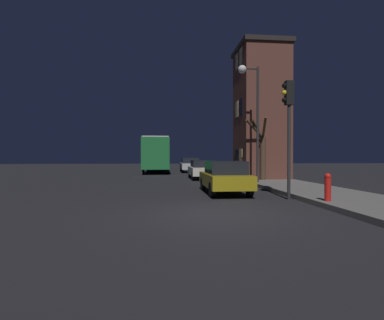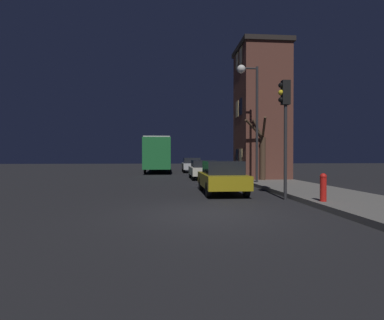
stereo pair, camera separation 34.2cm
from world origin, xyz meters
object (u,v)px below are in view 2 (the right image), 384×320
(bare_tree, at_px, (262,152))
(car_far_lane, at_px, (191,165))
(bus, at_px, (158,152))
(car_near_lane, at_px, (222,177))
(traffic_light, at_px, (285,114))
(fire_hydrant, at_px, (323,187))
(car_mid_lane, at_px, (203,169))
(streetlamp, at_px, (250,99))

(bare_tree, xyz_separation_m, car_far_lane, (-3.32, 12.62, -1.14))
(bus, relative_size, car_near_lane, 2.93)
(traffic_light, relative_size, fire_hydrant, 4.93)
(car_mid_lane, bearing_deg, bare_tree, -46.37)
(traffic_light, xyz_separation_m, bare_tree, (1.40, 7.08, -1.26))
(car_far_lane, distance_m, fire_hydrant, 21.51)
(bare_tree, relative_size, car_far_lane, 0.91)
(bus, bearing_deg, streetlamp, -70.27)
(bare_tree, relative_size, car_mid_lane, 0.95)
(streetlamp, height_order, car_mid_lane, streetlamp)
(fire_hydrant, bearing_deg, bus, 104.66)
(traffic_light, height_order, car_mid_lane, traffic_light)
(bare_tree, bearing_deg, car_far_lane, 104.72)
(car_near_lane, relative_size, fire_hydrant, 4.39)
(traffic_light, distance_m, bare_tree, 7.33)
(car_mid_lane, xyz_separation_m, car_far_lane, (-0.10, 9.24, 0.07))
(bus, bearing_deg, fire_hydrant, -75.34)
(streetlamp, distance_m, car_mid_lane, 6.72)
(streetlamp, distance_m, car_near_lane, 5.85)
(streetlamp, relative_size, car_near_lane, 1.65)
(car_far_lane, bearing_deg, car_mid_lane, -89.40)
(car_mid_lane, height_order, fire_hydrant, car_mid_lane)
(bare_tree, distance_m, car_far_lane, 13.10)
(bus, xyz_separation_m, car_far_lane, (3.41, -1.38, -1.27))
(bare_tree, height_order, car_far_lane, bare_tree)
(car_mid_lane, relative_size, car_far_lane, 0.96)
(car_near_lane, bearing_deg, streetlamp, 57.67)
(bare_tree, height_order, car_near_lane, bare_tree)
(bare_tree, xyz_separation_m, fire_hydrant, (-0.78, -8.74, -1.27))
(streetlamp, distance_m, fire_hydrant, 8.35)
(streetlamp, bearing_deg, car_far_lane, 98.66)
(car_mid_lane, distance_m, car_far_lane, 9.24)
(streetlamp, xyz_separation_m, car_mid_lane, (-2.06, 4.89, -4.12))
(bare_tree, bearing_deg, traffic_light, -101.14)
(traffic_light, xyz_separation_m, fire_hydrant, (0.62, -1.65, -2.54))
(bare_tree, bearing_deg, streetlamp, -127.47)
(bus, bearing_deg, car_near_lane, -80.09)
(bare_tree, xyz_separation_m, bus, (-6.73, 14.00, 0.13))
(streetlamp, xyz_separation_m, car_far_lane, (-2.15, 14.14, -4.05))
(bus, distance_m, car_mid_lane, 11.26)
(streetlamp, bearing_deg, bare_tree, 52.53)
(streetlamp, relative_size, bus, 0.56)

